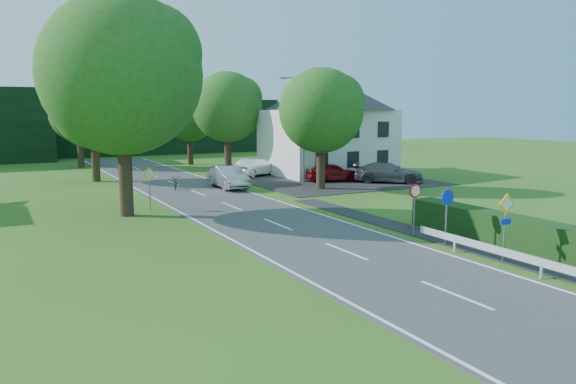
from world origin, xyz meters
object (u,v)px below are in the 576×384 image
parasol (308,167)px  parked_car_grey (388,173)px  moving_car (228,177)px  parked_car_red (332,172)px  parked_car_silver_a (255,167)px  motorcycle (175,182)px  parked_car_silver_b (380,168)px  streetlight (302,126)px

parasol → parked_car_grey: bearing=-45.8°
moving_car → parked_car_red: 8.74m
parked_car_red → parked_car_grey: bearing=-116.4°
moving_car → parked_car_silver_a: 7.47m
parked_car_grey → motorcycle: bearing=114.6°
parked_car_silver_a → parked_car_silver_b: size_ratio=1.04×
parked_car_red → parasol: parasol is taller
parked_car_red → parked_car_silver_a: bearing=45.8°
moving_car → parked_car_silver_a: moving_car is taller
parked_car_red → parasol: (-1.11, 1.95, 0.26)m
motorcycle → parked_car_silver_a: bearing=44.3°
moving_car → motorcycle: bearing=163.0°
motorcycle → parked_car_silver_a: parked_car_silver_a is taller
motorcycle → moving_car: bearing=-2.8°
motorcycle → parasol: parasol is taller
parked_car_red → parked_car_silver_a: parked_car_silver_a is taller
streetlight → parked_car_silver_b: 10.17m
streetlight → parked_car_grey: bearing=-13.4°
streetlight → parked_car_silver_b: streetlight is taller
motorcycle → parasol: 11.19m
moving_car → parked_car_grey: 12.47m
motorcycle → parked_car_red: parked_car_red is taller
parked_car_red → motorcycle: bearing=95.7°
streetlight → parked_car_red: size_ratio=1.90×
parked_car_silver_b → streetlight: bearing=97.6°
parked_car_silver_a → parked_car_silver_b: 10.66m
parked_car_red → parasol: size_ratio=1.95×
parked_car_grey → parked_car_silver_b: bearing=9.9°
parked_car_silver_a → moving_car: bearing=110.5°
streetlight → parasol: streetlight is taller
parked_car_grey → parasol: bearing=83.2°
parked_car_red → parasol: 2.26m
motorcycle → parked_car_silver_a: 9.49m
parked_car_red → streetlight: bearing=119.7°
streetlight → moving_car: bearing=166.9°
streetlight → parked_car_grey: 7.87m
parked_car_red → parked_car_grey: (3.40, -2.69, 0.05)m
moving_car → parked_car_silver_b: 14.50m
parked_car_silver_b → parasol: (-6.82, 0.51, 0.36)m
motorcycle → parked_car_grey: parked_car_grey is taller
parked_car_grey → parasol: size_ratio=2.45×
parked_car_silver_a → parasol: parasol is taller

